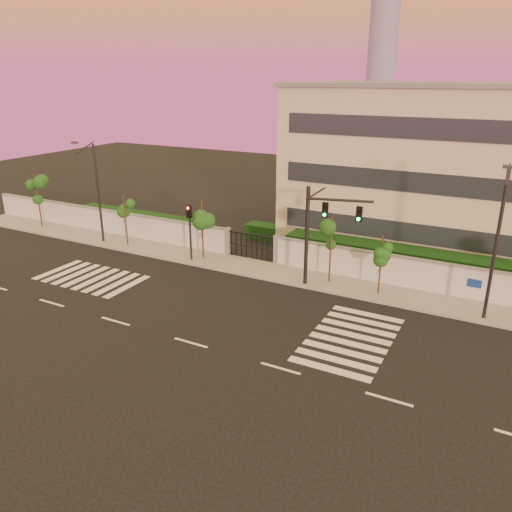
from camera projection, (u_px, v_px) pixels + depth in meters
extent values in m
plane|color=black|center=(191.00, 343.00, 25.15)|extent=(120.00, 120.00, 0.00)
cube|color=gray|center=(280.00, 273.00, 33.85)|extent=(60.00, 3.00, 0.15)
cube|color=silver|center=(102.00, 221.00, 42.49)|extent=(25.00, 0.30, 2.00)
cube|color=slate|center=(101.00, 209.00, 42.13)|extent=(25.00, 0.36, 0.12)
cube|color=slate|center=(228.00, 242.00, 36.95)|extent=(0.35, 0.35, 2.20)
cube|color=slate|center=(276.00, 250.00, 35.19)|extent=(0.35, 0.35, 2.20)
cube|color=black|center=(429.00, 265.00, 32.93)|extent=(20.00, 2.00, 1.80)
cube|color=black|center=(136.00, 220.00, 44.01)|extent=(12.00, 1.80, 1.40)
cube|color=black|center=(281.00, 234.00, 40.40)|extent=(6.00, 1.50, 1.20)
cube|color=beige|center=(455.00, 170.00, 37.43)|extent=(24.00, 12.00, 12.00)
cube|color=#262D38|center=(436.00, 236.00, 33.62)|extent=(22.00, 0.08, 1.40)
cube|color=#262D38|center=(442.00, 185.00, 32.43)|extent=(22.00, 0.08, 1.40)
cube|color=#262D38|center=(449.00, 130.00, 31.24)|extent=(22.00, 0.08, 1.40)
cube|color=slate|center=(467.00, 85.00, 35.35)|extent=(24.40, 12.40, 0.30)
cube|color=silver|center=(58.00, 270.00, 34.64)|extent=(0.50, 4.00, 0.02)
cube|color=silver|center=(67.00, 272.00, 34.24)|extent=(0.50, 4.00, 0.02)
cube|color=silver|center=(77.00, 274.00, 33.85)|extent=(0.50, 4.00, 0.02)
cube|color=silver|center=(86.00, 276.00, 33.45)|extent=(0.50, 4.00, 0.02)
cube|color=silver|center=(96.00, 279.00, 33.05)|extent=(0.50, 4.00, 0.02)
cube|color=silver|center=(106.00, 281.00, 32.66)|extent=(0.50, 4.00, 0.02)
cube|color=silver|center=(117.00, 284.00, 32.26)|extent=(0.50, 4.00, 0.02)
cube|color=silver|center=(127.00, 286.00, 31.86)|extent=(0.50, 4.00, 0.02)
cube|color=silver|center=(329.00, 369.00, 22.90)|extent=(4.00, 0.50, 0.02)
cube|color=silver|center=(336.00, 360.00, 23.65)|extent=(4.00, 0.50, 0.02)
cube|color=silver|center=(342.00, 351.00, 24.40)|extent=(4.00, 0.50, 0.02)
cube|color=silver|center=(348.00, 343.00, 25.14)|extent=(4.00, 0.50, 0.02)
cube|color=silver|center=(353.00, 335.00, 25.89)|extent=(4.00, 0.50, 0.02)
cube|color=silver|center=(358.00, 328.00, 26.64)|extent=(4.00, 0.50, 0.02)
cube|color=silver|center=(363.00, 321.00, 27.39)|extent=(4.00, 0.50, 0.02)
cube|color=silver|center=(368.00, 314.00, 28.13)|extent=(4.00, 0.50, 0.02)
cube|color=silver|center=(52.00, 303.00, 29.55)|extent=(2.00, 0.15, 0.01)
cube|color=silver|center=(116.00, 321.00, 27.35)|extent=(2.00, 0.15, 0.01)
cube|color=silver|center=(191.00, 343.00, 25.15)|extent=(2.00, 0.15, 0.01)
cube|color=silver|center=(280.00, 368.00, 22.95)|extent=(2.00, 0.15, 0.01)
cube|color=silver|center=(389.00, 399.00, 20.75)|extent=(2.00, 0.15, 0.01)
cylinder|color=#382314|center=(39.00, 202.00, 43.37)|extent=(0.13, 0.13, 4.70)
sphere|color=#134215|center=(36.00, 186.00, 42.89)|extent=(1.17, 1.17, 1.17)
sphere|color=#134215|center=(42.00, 194.00, 43.15)|extent=(0.89, 0.89, 0.89)
sphere|color=#134215|center=(33.00, 191.00, 43.06)|extent=(0.85, 0.85, 0.85)
cylinder|color=#382314|center=(126.00, 221.00, 38.66)|extent=(0.11, 0.11, 4.22)
sphere|color=#134215|center=(124.00, 205.00, 38.23)|extent=(1.01, 1.01, 1.01)
sphere|color=#134215|center=(130.00, 213.00, 38.46)|extent=(0.77, 0.77, 0.77)
sphere|color=#134215|center=(121.00, 210.00, 38.38)|extent=(0.74, 0.74, 0.74)
cylinder|color=#382314|center=(202.00, 230.00, 35.78)|extent=(0.13, 0.13, 4.49)
sphere|color=#134215|center=(202.00, 212.00, 35.33)|extent=(1.16, 1.16, 1.16)
sphere|color=#134215|center=(208.00, 221.00, 35.57)|extent=(0.89, 0.89, 0.89)
sphere|color=#134215|center=(197.00, 218.00, 35.49)|extent=(0.84, 0.84, 0.84)
cylinder|color=#382314|center=(331.00, 250.00, 31.58)|extent=(0.11, 0.11, 4.55)
sphere|color=#134215|center=(332.00, 230.00, 31.12)|extent=(1.00, 1.00, 1.00)
sphere|color=#134215|center=(337.00, 240.00, 31.36)|extent=(0.76, 0.76, 0.76)
sphere|color=#134215|center=(326.00, 237.00, 31.28)|extent=(0.73, 0.73, 0.73)
cylinder|color=#382314|center=(380.00, 266.00, 30.00)|extent=(0.11, 0.11, 3.81)
sphere|color=#134215|center=(382.00, 248.00, 29.61)|extent=(1.00, 1.00, 1.00)
sphere|color=#134215|center=(387.00, 257.00, 29.81)|extent=(0.77, 0.77, 0.77)
sphere|color=#134215|center=(376.00, 254.00, 29.75)|extent=(0.73, 0.73, 0.73)
cylinder|color=black|center=(307.00, 238.00, 30.98)|extent=(0.25, 0.25, 6.45)
cylinder|color=black|center=(339.00, 200.00, 29.22)|extent=(3.87, 1.14, 0.17)
cube|color=black|center=(325.00, 210.00, 29.78)|extent=(0.36, 0.19, 0.94)
sphere|color=#0CF259|center=(324.00, 215.00, 29.78)|extent=(0.21, 0.21, 0.21)
cube|color=black|center=(359.00, 214.00, 28.86)|extent=(0.36, 0.19, 0.94)
sphere|color=#0CF259|center=(358.00, 219.00, 28.87)|extent=(0.21, 0.21, 0.21)
cylinder|color=black|center=(190.00, 233.00, 35.47)|extent=(0.15, 0.15, 4.30)
cube|color=black|center=(189.00, 212.00, 34.90)|extent=(0.33, 0.17, 0.86)
sphere|color=red|center=(188.00, 208.00, 34.71)|extent=(0.19, 0.19, 0.19)
cylinder|color=black|center=(99.00, 195.00, 38.90)|extent=(0.18, 0.18, 7.86)
cylinder|color=black|center=(84.00, 148.00, 36.89)|extent=(0.10, 1.88, 0.76)
cube|color=#3F3F44|center=(74.00, 143.00, 35.99)|extent=(0.49, 0.25, 0.15)
cylinder|color=black|center=(496.00, 248.00, 26.09)|extent=(0.19, 0.19, 8.42)
cylinder|color=black|center=(508.00, 175.00, 23.94)|extent=(0.11, 2.01, 0.82)
cube|color=#3F3F44|center=(509.00, 167.00, 22.97)|extent=(0.53, 0.26, 0.16)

